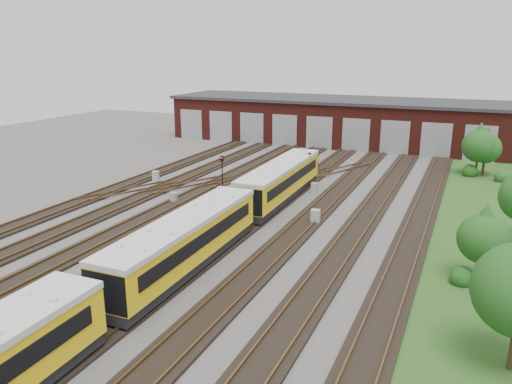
% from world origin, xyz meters
% --- Properties ---
extents(ground, '(120.00, 120.00, 0.00)m').
position_xyz_m(ground, '(0.00, 0.00, 0.00)').
color(ground, '#474542').
rests_on(ground, ground).
extents(track_network, '(30.40, 70.00, 0.33)m').
position_xyz_m(track_network, '(-0.17, 0.59, 0.11)').
color(track_network, black).
rests_on(track_network, ground).
extents(maintenance_shed, '(51.00, 12.50, 6.35)m').
position_xyz_m(maintenance_shed, '(-0.01, 39.97, 3.20)').
color(maintenance_shed, '#521914').
rests_on(maintenance_shed, ground).
extents(grass_verge, '(8.00, 55.00, 0.05)m').
position_xyz_m(grass_verge, '(19.00, 10.00, 0.03)').
color(grass_verge, '#28521B').
rests_on(grass_verge, ground).
extents(metro_train, '(2.91, 46.83, 3.06)m').
position_xyz_m(metro_train, '(2.00, -6.96, 1.90)').
color(metro_train, black).
rests_on(metro_train, ground).
extents(signal_mast_0, '(0.30, 0.28, 3.35)m').
position_xyz_m(signal_mast_0, '(-4.44, 10.24, 2.16)').
color(signal_mast_0, black).
rests_on(signal_mast_0, ground).
extents(signal_mast_1, '(0.25, 0.23, 2.92)m').
position_xyz_m(signal_mast_1, '(-0.58, 2.23, 1.88)').
color(signal_mast_1, black).
rests_on(signal_mast_1, ground).
extents(signal_mast_2, '(0.30, 0.28, 3.58)m').
position_xyz_m(signal_mast_2, '(3.05, 13.95, 2.27)').
color(signal_mast_2, black).
rests_on(signal_mast_2, ground).
extents(signal_mast_3, '(0.27, 0.26, 2.77)m').
position_xyz_m(signal_mast_3, '(1.99, 20.40, 1.79)').
color(signal_mast_3, black).
rests_on(signal_mast_3, ground).
extents(relay_cabinet_0, '(0.59, 0.50, 0.94)m').
position_xyz_m(relay_cabinet_0, '(-6.44, 4.75, 0.47)').
color(relay_cabinet_0, '#A4A7A9').
rests_on(relay_cabinet_0, ground).
extents(relay_cabinet_1, '(0.73, 0.66, 1.04)m').
position_xyz_m(relay_cabinet_1, '(-12.29, 10.49, 0.52)').
color(relay_cabinet_1, '#A4A7A9').
rests_on(relay_cabinet_1, ground).
extents(relay_cabinet_2, '(0.66, 0.58, 0.97)m').
position_xyz_m(relay_cabinet_2, '(0.64, -1.38, 0.48)').
color(relay_cabinet_2, '#A4A7A9').
rests_on(relay_cabinet_2, ground).
extents(relay_cabinet_3, '(0.62, 0.52, 1.01)m').
position_xyz_m(relay_cabinet_3, '(4.03, 12.72, 0.51)').
color(relay_cabinet_3, '#A4A7A9').
rests_on(relay_cabinet_3, ground).
extents(relay_cabinet_4, '(0.76, 0.66, 1.14)m').
position_xyz_m(relay_cabinet_4, '(6.67, 4.46, 0.57)').
color(relay_cabinet_4, '#A4A7A9').
rests_on(relay_cabinet_4, ground).
extents(tree_0, '(3.49, 3.49, 5.78)m').
position_xyz_m(tree_0, '(17.84, 26.02, 3.71)').
color(tree_0, '#372918').
rests_on(tree_0, ground).
extents(tree_1, '(3.18, 3.18, 5.26)m').
position_xyz_m(tree_1, '(18.53, 26.51, 3.38)').
color(tree_1, '#372918').
rests_on(tree_1, ground).
extents(tree_3, '(2.91, 2.91, 4.82)m').
position_xyz_m(tree_3, '(18.34, -1.55, 3.10)').
color(tree_3, '#372918').
rests_on(tree_3, ground).
extents(bush_0, '(1.32, 1.32, 1.32)m').
position_xyz_m(bush_0, '(17.45, -2.21, 0.66)').
color(bush_0, '#154212').
rests_on(bush_0, ground).
extents(bush_1, '(1.54, 1.54, 1.54)m').
position_xyz_m(bush_1, '(17.25, 25.61, 0.77)').
color(bush_1, '#154212').
rests_on(bush_1, ground).
extents(bush_2, '(1.36, 1.36, 1.36)m').
position_xyz_m(bush_2, '(20.26, 24.44, 0.68)').
color(bush_2, '#154212').
rests_on(bush_2, ground).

